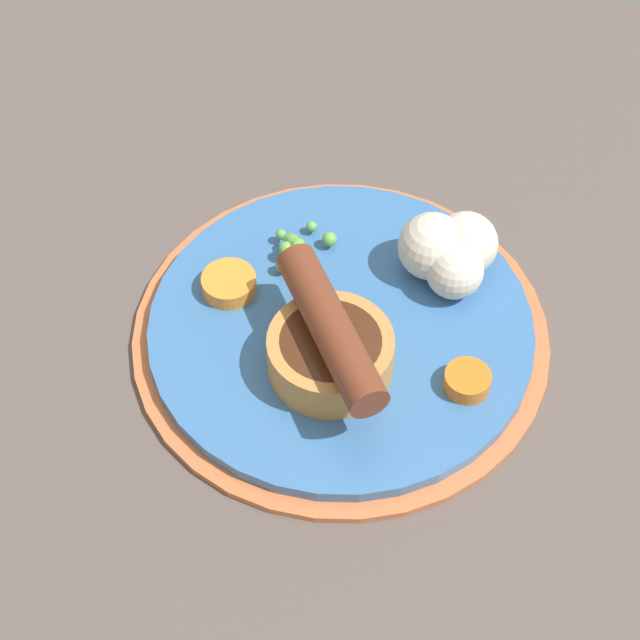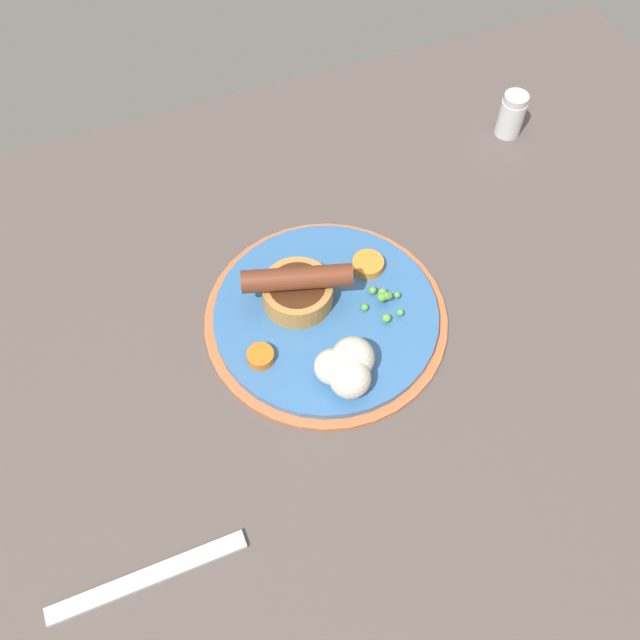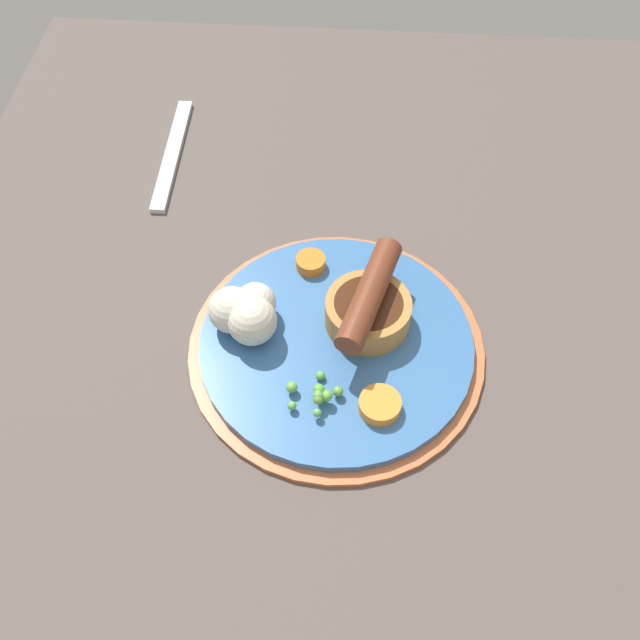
{
  "view_description": "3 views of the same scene",
  "coord_description": "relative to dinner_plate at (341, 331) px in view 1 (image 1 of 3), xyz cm",
  "views": [
    {
      "loc": [
        35.59,
        -27.43,
        57.5
      ],
      "look_at": [
        4.02,
        -2.8,
        6.05
      ],
      "focal_mm": 60.0,
      "sensor_mm": 36.0,
      "label": 1
    },
    {
      "loc": [
        19.78,
        37.77,
        68.46
      ],
      "look_at": [
        5.42,
        0.69,
        6.33
      ],
      "focal_mm": 40.0,
      "sensor_mm": 36.0,
      "label": 2
    },
    {
      "loc": [
        -31.68,
        -2.22,
        56.32
      ],
      "look_at": [
        4.46,
        0.36,
        6.7
      ],
      "focal_mm": 40.0,
      "sensor_mm": 36.0,
      "label": 3
    }
  ],
  "objects": [
    {
      "name": "dining_table",
      "position": [
        -4.02,
        1.13,
        -2.07
      ],
      "size": [
        110.0,
        80.0,
        3.0
      ],
      "primitive_type": "cube",
      "color": "#564C47",
      "rests_on": "ground"
    },
    {
      "name": "dinner_plate",
      "position": [
        0.0,
        0.0,
        0.0
      ],
      "size": [
        26.46,
        26.46,
        1.4
      ],
      "color": "#CC6B3D",
      "rests_on": "dining_table"
    },
    {
      "name": "sausage_pudding",
      "position": [
        2.26,
        -2.64,
        3.01
      ],
      "size": [
        11.79,
        7.63,
        5.2
      ],
      "rotation": [
        0.0,
        0.0,
        2.86
      ],
      "color": "#BC8442",
      "rests_on": "dinner_plate"
    },
    {
      "name": "pea_pile",
      "position": [
        -6.07,
        1.32,
        1.87
      ],
      "size": [
        4.73,
        4.79,
        1.85
      ],
      "color": "#67A44E",
      "rests_on": "dinner_plate"
    },
    {
      "name": "cauliflower_floret",
      "position": [
        0.95,
        8.04,
        2.92
      ],
      "size": [
        6.27,
        6.22,
        4.4
      ],
      "color": "beige",
      "rests_on": "dinner_plate"
    },
    {
      "name": "carrot_slice_0",
      "position": [
        8.38,
        2.94,
        1.41
      ],
      "size": [
        3.22,
        3.22,
        1.16
      ],
      "primitive_type": "cylinder",
      "rotation": [
        0.0,
        0.0,
        2.98
      ],
      "color": "orange",
      "rests_on": "dinner_plate"
    },
    {
      "name": "carrot_slice_1",
      "position": [
        -6.57,
        -3.94,
        1.4
      ],
      "size": [
        4.54,
        4.54,
        1.14
      ],
      "primitive_type": "cylinder",
      "rotation": [
        0.0,
        0.0,
        5.07
      ],
      "color": "orange",
      "rests_on": "dinner_plate"
    }
  ]
}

